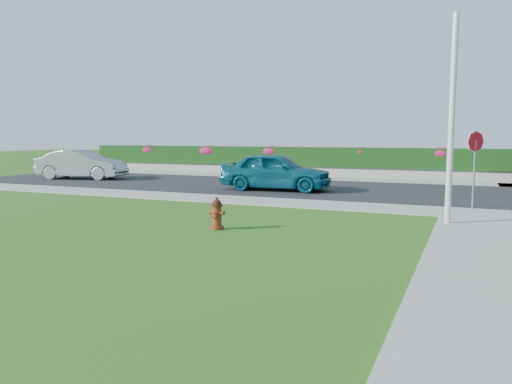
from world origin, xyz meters
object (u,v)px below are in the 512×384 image
at_px(fire_hydrant, 217,214).
at_px(sedan_silver, 82,164).
at_px(utility_pole, 452,121).
at_px(stop_sign, 475,151).
at_px(sedan_teal, 276,171).

xyz_separation_m(fire_hydrant, sedan_silver, (-13.49, 9.88, 0.43)).
height_order(sedan_silver, utility_pole, utility_pole).
bearing_deg(stop_sign, utility_pole, -124.40).
relative_size(fire_hydrant, stop_sign, 0.32).
bearing_deg(stop_sign, sedan_silver, 145.87).
height_order(fire_hydrant, sedan_teal, sedan_teal).
relative_size(fire_hydrant, sedan_silver, 0.17).
bearing_deg(utility_pole, sedan_silver, 160.10).
bearing_deg(stop_sign, fire_hydrant, -157.10).
distance_m(utility_pole, stop_sign, 3.34).
distance_m(sedan_silver, utility_pole, 20.11).
height_order(fire_hydrant, utility_pole, utility_pole).
height_order(utility_pole, stop_sign, utility_pole).
relative_size(sedan_teal, utility_pole, 0.86).
xyz_separation_m(sedan_silver, stop_sign, (19.43, -3.65, 1.05)).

